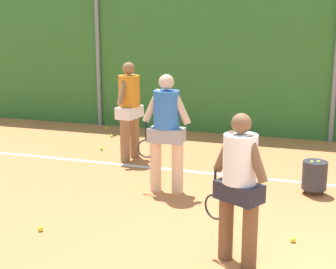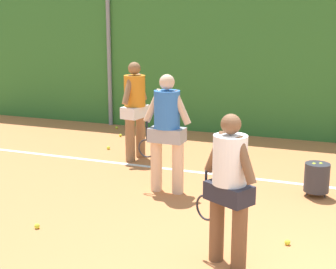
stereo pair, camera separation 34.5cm
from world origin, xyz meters
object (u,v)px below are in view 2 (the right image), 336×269
at_px(player_foreground_near, 229,183).
at_px(player_backcourt_far, 135,105).
at_px(player_midcourt, 167,127).
at_px(tennis_ball_0, 37,226).
at_px(tennis_ball_5, 287,242).
at_px(ball_hopper, 317,177).
at_px(tennis_ball_3, 117,128).
at_px(tennis_ball_9, 121,135).
at_px(tennis_ball_8, 108,148).

height_order(player_foreground_near, player_backcourt_far, player_backcourt_far).
height_order(player_midcourt, tennis_ball_0, player_midcourt).
height_order(player_backcourt_far, tennis_ball_5, player_backcourt_far).
relative_size(player_backcourt_far, tennis_ball_0, 27.21).
bearing_deg(tennis_ball_0, player_midcourt, 61.78).
relative_size(ball_hopper, tennis_ball_3, 7.78).
xyz_separation_m(tennis_ball_3, tennis_ball_5, (4.69, -4.85, 0.00)).
bearing_deg(player_foreground_near, ball_hopper, -77.10).
bearing_deg(ball_hopper, tennis_ball_5, -94.96).
relative_size(player_backcourt_far, ball_hopper, 3.50).
bearing_deg(player_backcourt_far, ball_hopper, -96.89).
xyz_separation_m(tennis_ball_0, tennis_ball_3, (-1.75, 5.51, 0.00)).
bearing_deg(player_foreground_near, tennis_ball_9, -24.50).
height_order(player_midcourt, player_backcourt_far, player_backcourt_far).
bearing_deg(tennis_ball_9, tennis_ball_8, -75.59).
height_order(player_foreground_near, player_midcourt, player_midcourt).
height_order(player_backcourt_far, tennis_ball_0, player_backcourt_far).
xyz_separation_m(player_midcourt, player_backcourt_far, (-1.20, 1.46, 0.02)).
height_order(ball_hopper, tennis_ball_0, ball_hopper).
distance_m(player_foreground_near, tennis_ball_3, 7.00).
bearing_deg(player_midcourt, tennis_ball_3, -53.45).
bearing_deg(ball_hopper, tennis_ball_0, -141.70).
height_order(player_backcourt_far, tennis_ball_8, player_backcourt_far).
distance_m(tennis_ball_3, tennis_ball_5, 6.75).
bearing_deg(tennis_ball_5, ball_hopper, 85.04).
distance_m(tennis_ball_0, tennis_ball_3, 5.79).
distance_m(tennis_ball_0, tennis_ball_5, 3.02).
xyz_separation_m(player_backcourt_far, tennis_ball_9, (-1.08, 1.51, -0.98)).
bearing_deg(tennis_ball_3, player_backcourt_far, -55.10).
relative_size(player_midcourt, tennis_ball_0, 26.70).
xyz_separation_m(player_foreground_near, player_midcourt, (-1.42, 1.89, 0.08)).
height_order(tennis_ball_0, tennis_ball_3, same).
bearing_deg(player_backcourt_far, tennis_ball_5, -122.20).
distance_m(ball_hopper, tennis_ball_0, 3.95).
xyz_separation_m(player_midcourt, tennis_ball_0, (-0.99, -1.85, -0.95)).
bearing_deg(tennis_ball_5, tennis_ball_0, -167.22).
height_order(tennis_ball_3, tennis_ball_9, same).
relative_size(player_foreground_near, player_backcourt_far, 0.90).
height_order(player_foreground_near, tennis_ball_5, player_foreground_near).
relative_size(player_foreground_near, tennis_ball_9, 24.45).
bearing_deg(tennis_ball_3, tennis_ball_9, -56.61).
bearing_deg(tennis_ball_9, player_midcourt, -52.48).
relative_size(player_foreground_near, tennis_ball_3, 24.45).
distance_m(player_midcourt, tennis_ball_8, 2.91).
distance_m(player_midcourt, tennis_ball_3, 4.68).
bearing_deg(tennis_ball_8, player_midcourt, -43.25).
xyz_separation_m(ball_hopper, tennis_ball_9, (-4.39, 2.37, -0.26)).
xyz_separation_m(player_foreground_near, tennis_ball_3, (-4.16, 5.56, -0.87)).
bearing_deg(ball_hopper, tennis_ball_3, 147.64).
bearing_deg(tennis_ball_0, player_backcourt_far, 93.64).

